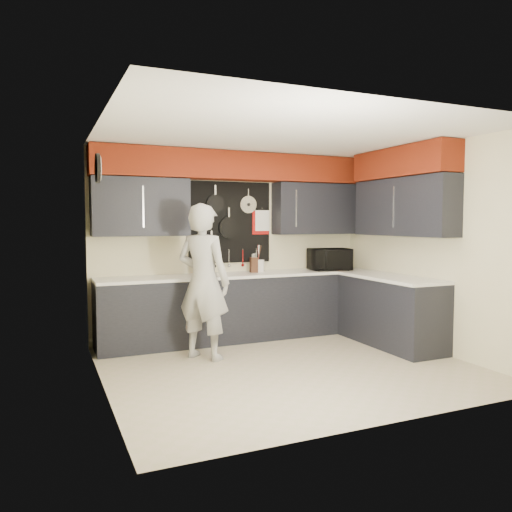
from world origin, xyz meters
name	(u,v)px	position (x,y,z in m)	size (l,w,h in m)	color
ground	(288,367)	(0.00, 0.00, 0.00)	(4.00, 4.00, 0.00)	#BBAD92
back_wall_assembly	(237,195)	(0.01, 1.60, 2.01)	(4.00, 0.36, 2.60)	#F2E9BB
right_wall_assembly	(407,198)	(1.85, 0.26, 1.94)	(0.36, 3.50, 2.60)	#F2E9BB
left_wall_assembly	(102,253)	(-1.99, 0.02, 1.33)	(0.05, 3.50, 2.60)	#F2E9BB
base_cabinets	(283,308)	(0.49, 1.13, 0.46)	(3.95, 2.20, 0.92)	black
microwave	(329,259)	(1.38, 1.37, 1.08)	(0.58, 0.39, 0.32)	black
knife_block	(254,265)	(0.22, 1.49, 1.03)	(0.10, 0.10, 0.21)	#361911
utensil_crock	(259,266)	(0.32, 1.53, 1.01)	(0.14, 0.14, 0.18)	white
coffee_maker	(202,263)	(-0.56, 1.44, 1.08)	(0.23, 0.26, 0.31)	black
person	(203,282)	(-0.77, 0.70, 0.92)	(0.68, 0.44, 1.85)	#9F9F9D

